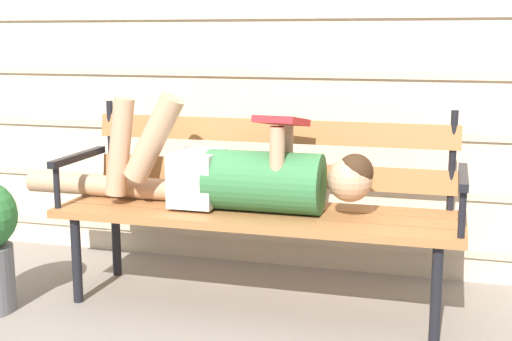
% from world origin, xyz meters
% --- Properties ---
extents(ground_plane, '(12.00, 12.00, 0.00)m').
position_xyz_m(ground_plane, '(0.00, 0.00, 0.00)').
color(ground_plane, gray).
extents(house_siding, '(4.10, 0.08, 2.29)m').
position_xyz_m(house_siding, '(0.00, 0.69, 1.15)').
color(house_siding, beige).
rests_on(house_siding, ground).
extents(park_bench, '(1.79, 0.51, 0.88)m').
position_xyz_m(park_bench, '(-0.00, 0.17, 0.48)').
color(park_bench, '#9E6638').
rests_on(park_bench, ground).
extents(reclining_person, '(1.67, 0.27, 0.52)m').
position_xyz_m(reclining_person, '(-0.10, 0.09, 0.59)').
color(reclining_person, '#33703D').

